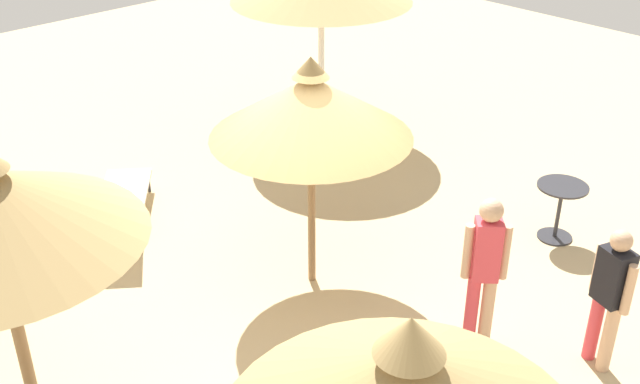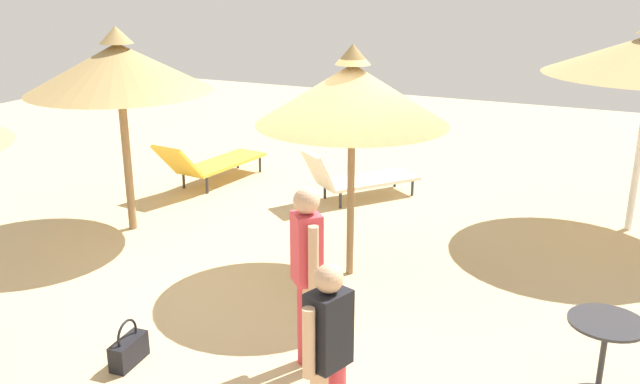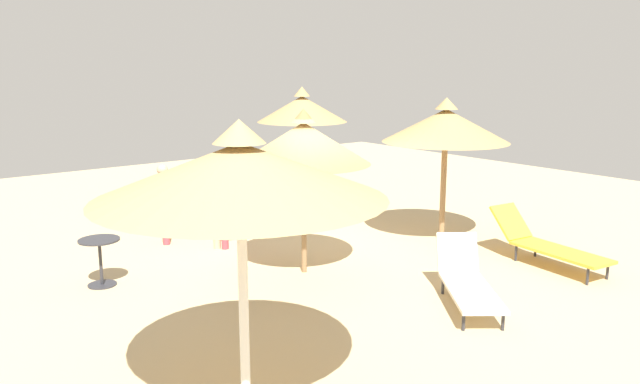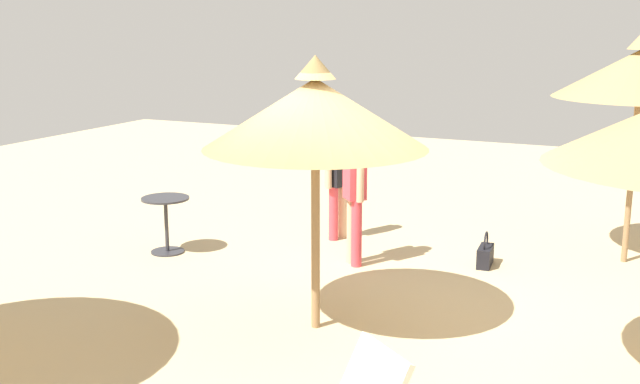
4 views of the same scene
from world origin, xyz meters
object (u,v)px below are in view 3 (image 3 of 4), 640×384
at_px(person_standing_edge, 164,199).
at_px(lounge_chair_far_right, 545,243).
at_px(side_table_round, 100,254).
at_px(parasol_umbrella_center, 304,143).
at_px(parasol_umbrella_far_left, 302,109).
at_px(parasol_umbrella_near_right, 240,171).
at_px(person_standing_back, 220,198).
at_px(parasol_umbrella_front, 446,126).
at_px(handbag, 269,222).
at_px(lounge_chair_near_left, 467,281).

bearing_deg(person_standing_edge, lounge_chair_far_right, -139.39).
relative_size(person_standing_edge, side_table_round, 2.07).
bearing_deg(parasol_umbrella_center, side_table_round, 63.03).
bearing_deg(side_table_round, person_standing_edge, -48.95).
height_order(parasol_umbrella_far_left, person_standing_edge, parasol_umbrella_far_left).
relative_size(parasol_umbrella_near_right, parasol_umbrella_center, 1.07).
bearing_deg(parasol_umbrella_far_left, parasol_umbrella_center, 143.43).
distance_m(parasol_umbrella_far_left, person_standing_back, 3.67).
bearing_deg(parasol_umbrella_front, parasol_umbrella_center, 88.36).
relative_size(parasol_umbrella_far_left, lounge_chair_far_right, 1.28).
xyz_separation_m(parasol_umbrella_center, handbag, (2.62, -1.07, -1.98)).
distance_m(handbag, side_table_round, 4.08).
height_order(parasol_umbrella_far_left, handbag, parasol_umbrella_far_left).
bearing_deg(lounge_chair_far_right, parasol_umbrella_far_left, 7.76).
distance_m(lounge_chair_near_left, person_standing_back, 4.77).
relative_size(parasol_umbrella_far_left, person_standing_back, 1.68).
relative_size(parasol_umbrella_front, handbag, 6.24).
distance_m(parasol_umbrella_center, handbag, 3.46).
height_order(parasol_umbrella_center, parasol_umbrella_front, parasol_umbrella_front).
bearing_deg(parasol_umbrella_near_right, person_standing_back, -27.10).
relative_size(lounge_chair_far_right, person_standing_edge, 1.47).
height_order(parasol_umbrella_center, person_standing_edge, parasol_umbrella_center).
relative_size(lounge_chair_far_right, person_standing_back, 1.32).
bearing_deg(person_standing_edge, lounge_chair_near_left, -159.96).
height_order(handbag, side_table_round, side_table_round).
relative_size(parasol_umbrella_near_right, lounge_chair_near_left, 1.58).
bearing_deg(lounge_chair_near_left, parasol_umbrella_near_right, 95.73).
distance_m(lounge_chair_near_left, handbag, 5.17).
bearing_deg(person_standing_back, handbag, -66.94).
distance_m(parasol_umbrella_near_right, handbag, 7.20).
relative_size(parasol_umbrella_center, person_standing_edge, 1.75).
relative_size(parasol_umbrella_center, handbag, 6.08).
distance_m(parasol_umbrella_far_left, parasol_umbrella_front, 3.68).
height_order(parasol_umbrella_center, lounge_chair_far_right, parasol_umbrella_center).
bearing_deg(person_standing_back, parasol_umbrella_front, -119.50).
height_order(parasol_umbrella_front, handbag, parasol_umbrella_front).
xyz_separation_m(parasol_umbrella_front, lounge_chair_near_left, (-2.45, 2.32, -1.86)).
xyz_separation_m(lounge_chair_near_left, person_standing_back, (4.53, 1.37, 0.61)).
xyz_separation_m(person_standing_back, side_table_round, (-0.56, 2.40, -0.46)).
xyz_separation_m(parasol_umbrella_far_left, person_standing_back, (-1.54, 3.03, -1.38)).
height_order(parasol_umbrella_front, person_standing_edge, parasol_umbrella_front).
bearing_deg(handbag, side_table_round, 107.05).
height_order(parasol_umbrella_near_right, parasol_umbrella_center, parasol_umbrella_near_right).
xyz_separation_m(parasol_umbrella_near_right, lounge_chair_far_right, (0.70, -6.33, -2.00)).
bearing_deg(person_standing_back, side_table_round, 103.12).
height_order(parasol_umbrella_near_right, lounge_chair_far_right, parasol_umbrella_near_right).
xyz_separation_m(parasol_umbrella_front, handbag, (2.72, 2.20, -2.06)).
bearing_deg(side_table_round, lounge_chair_far_right, -120.53).
bearing_deg(parasol_umbrella_front, lounge_chair_far_right, -176.47).
distance_m(parasol_umbrella_center, person_standing_edge, 3.39).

